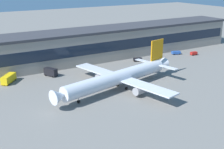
{
  "coord_description": "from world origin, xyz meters",
  "views": [
    {
      "loc": [
        -62.88,
        -86.7,
        41.51
      ],
      "look_at": [
        -6.26,
        7.74,
        5.0
      ],
      "focal_mm": 47.46,
      "sensor_mm": 36.0,
      "label": 1
    }
  ],
  "objects_px": {
    "pushback_tractor": "(176,52)",
    "baggage_tug": "(194,53)",
    "stair_truck": "(51,72)",
    "follow_me_car": "(138,59)",
    "airliner": "(119,77)",
    "fuel_truck": "(8,79)"
  },
  "relations": [
    {
      "from": "pushback_tractor",
      "to": "baggage_tug",
      "type": "distance_m",
      "value": 9.5
    },
    {
      "from": "stair_truck",
      "to": "follow_me_car",
      "type": "bearing_deg",
      "value": -0.41
    },
    {
      "from": "stair_truck",
      "to": "baggage_tug",
      "type": "relative_size",
      "value": 1.68
    },
    {
      "from": "stair_truck",
      "to": "baggage_tug",
      "type": "bearing_deg",
      "value": -4.18
    },
    {
      "from": "airliner",
      "to": "baggage_tug",
      "type": "bearing_deg",
      "value": 19.8
    },
    {
      "from": "pushback_tractor",
      "to": "follow_me_car",
      "type": "distance_m",
      "value": 26.99
    },
    {
      "from": "baggage_tug",
      "to": "fuel_truck",
      "type": "bearing_deg",
      "value": 176.3
    },
    {
      "from": "pushback_tractor",
      "to": "baggage_tug",
      "type": "relative_size",
      "value": 1.4
    },
    {
      "from": "fuel_truck",
      "to": "stair_truck",
      "type": "bearing_deg",
      "value": -1.5
    },
    {
      "from": "stair_truck",
      "to": "baggage_tug",
      "type": "height_order",
      "value": "stair_truck"
    },
    {
      "from": "fuel_truck",
      "to": "baggage_tug",
      "type": "distance_m",
      "value": 98.8
    },
    {
      "from": "airliner",
      "to": "follow_me_car",
      "type": "distance_m",
      "value": 41.02
    },
    {
      "from": "airliner",
      "to": "stair_truck",
      "type": "bearing_deg",
      "value": 121.06
    },
    {
      "from": "baggage_tug",
      "to": "pushback_tractor",
      "type": "bearing_deg",
      "value": 138.36
    },
    {
      "from": "airliner",
      "to": "pushback_tractor",
      "type": "xyz_separation_m",
      "value": [
        56.33,
        29.15,
        -3.74
      ]
    },
    {
      "from": "fuel_truck",
      "to": "baggage_tug",
      "type": "relative_size",
      "value": 2.17
    },
    {
      "from": "stair_truck",
      "to": "airliner",
      "type": "bearing_deg",
      "value": -58.94
    },
    {
      "from": "airliner",
      "to": "fuel_truck",
      "type": "height_order",
      "value": "airliner"
    },
    {
      "from": "follow_me_car",
      "to": "fuel_truck",
      "type": "bearing_deg",
      "value": 179.29
    },
    {
      "from": "pushback_tractor",
      "to": "airliner",
      "type": "bearing_deg",
      "value": -152.64
    },
    {
      "from": "fuel_truck",
      "to": "baggage_tug",
      "type": "xyz_separation_m",
      "value": [
        98.59,
        -6.37,
        -0.8
      ]
    },
    {
      "from": "pushback_tractor",
      "to": "follow_me_car",
      "type": "relative_size",
      "value": 1.12
    }
  ]
}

